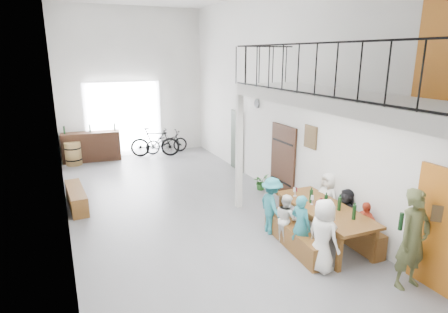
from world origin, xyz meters
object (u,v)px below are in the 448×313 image
bench_inner (293,237)px  serving_counter (92,146)px  tasting_table (324,211)px  bicycle_near (167,142)px  side_bench (76,198)px  host_standing (413,239)px  oak_barrel (73,154)px

bench_inner → serving_counter: bearing=114.9°
tasting_table → bicycle_near: 8.53m
tasting_table → side_bench: (-4.54, 4.15, -0.46)m
tasting_table → host_standing: (0.34, -1.81, 0.16)m
serving_counter → bench_inner: bearing=-63.6°
side_bench → bicycle_near: size_ratio=1.03×
oak_barrel → host_standing: 11.09m
bench_inner → bicycle_near: 8.38m
tasting_table → host_standing: size_ratio=1.38×
side_bench → bicycle_near: bearing=50.0°
tasting_table → side_bench: bearing=139.8°
side_bench → oak_barrel: bearing=87.7°
bench_inner → serving_counter: size_ratio=0.98×
bench_inner → oak_barrel: bearing=119.6°
side_bench → serving_counter: serving_counter is taller
serving_counter → oak_barrel: bearing=-148.1°
bench_inner → host_standing: host_standing is taller
tasting_table → bench_inner: (-0.67, 0.10, -0.48)m
tasting_table → oak_barrel: size_ratio=2.91×
tasting_table → host_standing: host_standing is taller
bench_inner → serving_counter: 8.96m
oak_barrel → serving_counter: size_ratio=0.41×
oak_barrel → serving_counter: bearing=25.4°
bench_inner → bicycle_near: size_ratio=1.18×
serving_counter → host_standing: size_ratio=1.17×
tasting_table → host_standing: 1.85m
bicycle_near → host_standing: bearing=-174.2°
bench_inner → side_bench: size_ratio=1.14×
tasting_table → serving_counter: (-3.72, 8.52, -0.17)m
host_standing → side_bench: bearing=129.0°
bench_inner → oak_barrel: oak_barrel is taller
serving_counter → bicycle_near: bearing=5.5°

